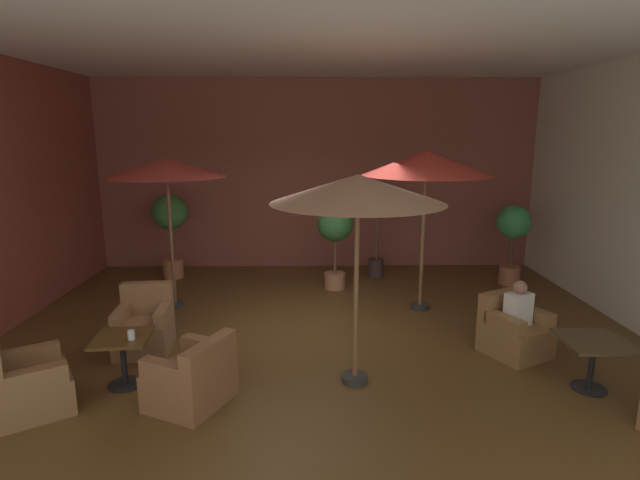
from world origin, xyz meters
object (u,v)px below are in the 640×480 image
object	(u,v)px
cafe_table_front_left	(123,350)
patio_umbrella_near_wall	(358,191)
potted_tree_right_corner	(170,221)
potted_tree_left_corner	(377,208)
armchair_front_left_north	(25,386)
armchair_front_right_north	(514,332)
cafe_table_front_right	(593,351)
potted_tree_mid_right	(335,231)
patio_umbrella_tall_red	(167,169)
iced_drink_cup	(131,335)
armchair_front_left_south	(145,327)
potted_tree_mid_left	(513,232)
armchair_front_left_east	(192,379)
patio_umbrella_center_beige	(426,164)
patron_by_window	(519,305)

from	to	relation	value
cafe_table_front_left	patio_umbrella_near_wall	bearing A→B (deg)	0.91
cafe_table_front_left	potted_tree_right_corner	size ratio (longest dim) A/B	0.39
potted_tree_left_corner	armchair_front_left_north	bearing A→B (deg)	-131.37
armchair_front_right_north	armchair_front_left_north	bearing A→B (deg)	-166.97
cafe_table_front_right	potted_tree_mid_right	bearing A→B (deg)	125.45
patio_umbrella_tall_red	patio_umbrella_near_wall	xyz separation A→B (m)	(2.91, -2.72, -0.05)
armchair_front_left_north	potted_tree_right_corner	world-z (taller)	potted_tree_right_corner
cafe_table_front_left	potted_tree_mid_right	distance (m)	4.69
patio_umbrella_tall_red	iced_drink_cup	world-z (taller)	patio_umbrella_tall_red
cafe_table_front_left	iced_drink_cup	distance (m)	0.29
armchair_front_left_south	armchair_front_left_north	bearing A→B (deg)	-116.16
potted_tree_mid_left	armchair_front_left_east	bearing A→B (deg)	-140.32
armchair_front_left_south	armchair_front_right_north	distance (m)	5.10
patio_umbrella_center_beige	iced_drink_cup	distance (m)	5.11
patio_umbrella_near_wall	patron_by_window	size ratio (longest dim) A/B	4.08
potted_tree_right_corner	cafe_table_front_right	bearing A→B (deg)	-37.61
armchair_front_right_north	patio_umbrella_near_wall	xyz separation A→B (m)	(-2.25, -0.76, 2.03)
potted_tree_mid_left	iced_drink_cup	xyz separation A→B (m)	(-6.07, -4.05, -0.39)
potted_tree_mid_right	patron_by_window	xyz separation A→B (m)	(2.33, -3.01, -0.43)
armchair_front_left_south	armchair_front_right_north	world-z (taller)	armchair_front_left_south
armchair_front_left_north	cafe_table_front_right	bearing A→B (deg)	3.23
armchair_front_right_north	cafe_table_front_right	bearing A→B (deg)	-62.70
cafe_table_front_left	potted_tree_mid_left	world-z (taller)	potted_tree_mid_left
armchair_front_left_south	iced_drink_cup	xyz separation A→B (m)	(0.23, -1.10, 0.35)
armchair_front_left_south	patio_umbrella_near_wall	distance (m)	3.62
armchair_front_right_north	patio_umbrella_near_wall	size ratio (longest dim) A/B	0.40
patio_umbrella_near_wall	potted_tree_left_corner	bearing A→B (deg)	79.45
patio_umbrella_tall_red	iced_drink_cup	xyz separation A→B (m)	(0.29, -2.85, -1.71)
armchair_front_right_north	patio_umbrella_center_beige	xyz separation A→B (m)	(-0.90, 1.78, 2.17)
cafe_table_front_left	armchair_front_left_north	bearing A→B (deg)	-146.95
armchair_front_left_south	potted_tree_mid_left	xyz separation A→B (m)	(6.30, 2.95, 0.74)
armchair_front_left_north	potted_tree_mid_left	bearing A→B (deg)	32.59
cafe_table_front_right	patio_umbrella_near_wall	bearing A→B (deg)	175.00
armchair_front_left_south	iced_drink_cup	distance (m)	1.18
armchair_front_right_north	potted_tree_mid_right	xyz separation A→B (m)	(-2.31, 2.98, 0.82)
armchair_front_left_south	potted_tree_mid_right	bearing A→B (deg)	44.73
patio_umbrella_tall_red	cafe_table_front_left	bearing A→B (deg)	-87.06
potted_tree_right_corner	iced_drink_cup	size ratio (longest dim) A/B	15.91
patron_by_window	iced_drink_cup	world-z (taller)	patron_by_window
cafe_table_front_left	cafe_table_front_right	distance (m)	5.53
armchair_front_right_north	potted_tree_left_corner	distance (m)	4.13
patron_by_window	patio_umbrella_tall_red	bearing A→B (deg)	158.90
patio_umbrella_near_wall	potted_tree_left_corner	xyz separation A→B (m)	(0.83, 4.46, -0.87)
cafe_table_front_right	potted_tree_mid_left	distance (m)	4.26
potted_tree_left_corner	potted_tree_mid_right	xyz separation A→B (m)	(-0.90, -0.72, -0.34)
potted_tree_left_corner	patron_by_window	distance (m)	4.07
armchair_front_left_north	armchair_front_left_south	bearing A→B (deg)	63.84
patio_umbrella_tall_red	potted_tree_mid_right	bearing A→B (deg)	19.60
armchair_front_left_east	potted_tree_left_corner	bearing A→B (deg)	61.46
potted_tree_left_corner	potted_tree_right_corner	world-z (taller)	potted_tree_left_corner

